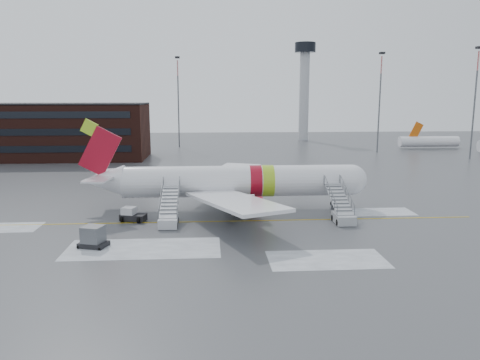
{
  "coord_description": "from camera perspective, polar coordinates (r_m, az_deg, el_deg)",
  "views": [
    {
      "loc": [
        0.05,
        -51.41,
        13.7
      ],
      "look_at": [
        3.7,
        2.67,
        4.0
      ],
      "focal_mm": 35.0,
      "sensor_mm": 36.0,
      "label": 1
    }
  ],
  "objects": [
    {
      "name": "terminal_building",
      "position": [
        115.78,
        -26.88,
        5.34
      ],
      "size": [
        62.0,
        16.11,
        12.3
      ],
      "color": "#3F1E16",
      "rests_on": "ground"
    },
    {
      "name": "distant_aircraft",
      "position": [
        131.94,
        24.46,
        3.27
      ],
      "size": [
        35.0,
        18.0,
        8.0
      ],
      "primitive_type": null,
      "color": "#D8590C",
      "rests_on": "ground"
    },
    {
      "name": "pushback_tug",
      "position": [
        53.56,
        -13.06,
        -4.18
      ],
      "size": [
        3.05,
        2.6,
        1.57
      ],
      "color": "black",
      "rests_on": "ground"
    },
    {
      "name": "airstair_fwd",
      "position": [
        53.19,
        12.29,
        -3.83
      ],
      "size": [
        2.05,
        7.7,
        3.48
      ],
      "color": "#A1A4A8",
      "rests_on": "ground"
    },
    {
      "name": "light_mast_far_n",
      "position": [
        129.66,
        -7.54,
        10.12
      ],
      "size": [
        1.2,
        1.2,
        24.25
      ],
      "color": "#595B60",
      "rests_on": "ground"
    },
    {
      "name": "airliner",
      "position": [
        57.08,
        -1.09,
        -0.23
      ],
      "size": [
        35.03,
        32.97,
        11.18
      ],
      "color": "white",
      "rests_on": "ground"
    },
    {
      "name": "light_mast_far_e",
      "position": [
        115.07,
        26.74,
        9.15
      ],
      "size": [
        1.2,
        1.2,
        24.25
      ],
      "color": "#595B60",
      "rests_on": "ground"
    },
    {
      "name": "uld_container",
      "position": [
        45.39,
        -17.46,
        -6.68
      ],
      "size": [
        2.86,
        2.43,
        1.99
      ],
      "color": "black",
      "rests_on": "ground"
    },
    {
      "name": "ground",
      "position": [
        53.2,
        -3.8,
        -4.8
      ],
      "size": [
        260.0,
        260.0,
        0.0
      ],
      "primitive_type": "plane",
      "color": "#494C4F",
      "rests_on": "ground"
    },
    {
      "name": "control_tower",
      "position": [
        149.53,
        7.87,
        11.99
      ],
      "size": [
        6.4,
        6.4,
        30.0
      ],
      "color": "#B2B5BA",
      "rests_on": "ground"
    },
    {
      "name": "light_mast_far_ne",
      "position": [
        120.92,
        16.69,
        9.79
      ],
      "size": [
        1.2,
        1.2,
        24.25
      ],
      "color": "#595B60",
      "rests_on": "ground"
    },
    {
      "name": "airstair_aft",
      "position": [
        51.32,
        -8.65,
        -4.23
      ],
      "size": [
        2.05,
        7.7,
        3.48
      ],
      "color": "#BABCC2",
      "rests_on": "ground"
    }
  ]
}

